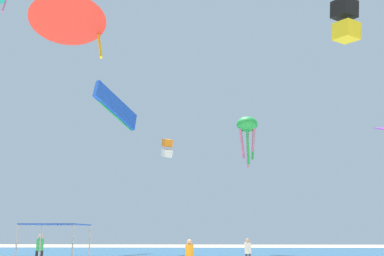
{
  "coord_description": "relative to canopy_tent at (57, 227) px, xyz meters",
  "views": [
    {
      "loc": [
        1.54,
        -18.38,
        1.87
      ],
      "look_at": [
        0.45,
        15.2,
        10.12
      ],
      "focal_mm": 40.08,
      "sensor_mm": 36.0,
      "label": 1
    }
  ],
  "objects": [
    {
      "name": "ocean_strip",
      "position": [
        5.72,
        26.07,
        -2.15
      ],
      "size": [
        110.0,
        21.48,
        0.03
      ],
      "primitive_type": "cube",
      "color": "#28608C",
      "rests_on": "ground"
    },
    {
      "name": "canopy_tent",
      "position": [
        0.0,
        0.0,
        0.0
      ],
      "size": [
        2.63,
        2.93,
        2.3
      ],
      "color": "#B2B2B7",
      "rests_on": "ground"
    },
    {
      "name": "person_near_tent",
      "position": [
        -2.91,
        5.7,
        -1.11
      ],
      "size": [
        0.48,
        0.43,
        1.8
      ],
      "rotation": [
        0.0,
        0.0,
        6.26
      ],
      "color": "black",
      "rests_on": "ground"
    },
    {
      "name": "person_leftmost",
      "position": [
        6.48,
        -0.67,
        -1.23
      ],
      "size": [
        0.38,
        0.38,
        1.59
      ],
      "rotation": [
        0.0,
        0.0,
        0.7
      ],
      "color": "black",
      "rests_on": "ground"
    },
    {
      "name": "person_central",
      "position": [
        9.64,
        4.55,
        -1.25
      ],
      "size": [
        0.37,
        0.37,
        1.57
      ],
      "rotation": [
        0.0,
        0.0,
        5.36
      ],
      "color": "#33384C",
      "rests_on": "ground"
    },
    {
      "name": "kite_box_orange",
      "position": [
        3.54,
        19.39,
        7.67
      ],
      "size": [
        1.2,
        1.26,
        1.92
      ],
      "rotation": [
        0.0,
        0.0,
        3.68
      ],
      "color": "orange"
    },
    {
      "name": "kite_delta_red",
      "position": [
        -0.32,
        0.31,
        11.45
      ],
      "size": [
        5.48,
        5.51,
        3.6
      ],
      "rotation": [
        0.0,
        0.0,
        3.53
      ],
      "color": "red"
    },
    {
      "name": "kite_parafoil_blue",
      "position": [
        -1.95,
        20.95,
        12.34
      ],
      "size": [
        3.43,
        6.2,
        4.11
      ],
      "rotation": [
        0.0,
        0.0,
        1.06
      ],
      "color": "blue"
    },
    {
      "name": "kite_octopus_green",
      "position": [
        11.31,
        19.51,
        9.74
      ],
      "size": [
        2.86,
        2.86,
        4.85
      ],
      "rotation": [
        0.0,
        0.0,
        2.53
      ],
      "color": "green"
    },
    {
      "name": "kite_box_black",
      "position": [
        18.46,
        10.32,
        16.14
      ],
      "size": [
        2.25,
        2.29,
        3.48
      ],
      "rotation": [
        0.0,
        0.0,
        3.71
      ],
      "color": "black"
    }
  ]
}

